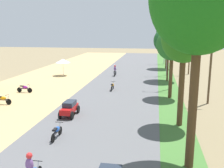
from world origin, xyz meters
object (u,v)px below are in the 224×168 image
(median_tree_fifth, at_px, (167,31))
(streetlamp_mid, at_px, (168,44))
(parked_motorbike_fifth, at_px, (25,88))
(car_sedan_red, at_px, (69,108))
(median_tree_second, at_px, (184,39))
(motorbike_ahead_fourth, at_px, (112,86))
(motorbike_ahead_third, at_px, (57,131))
(streetlamp_near, at_px, (171,52))
(streetlamp_far, at_px, (165,41))
(median_tree_third, at_px, (172,45))
(motorbike_ahead_fifth, at_px, (115,71))
(vendor_umbrella, at_px, (63,61))
(utility_pole_near, at_px, (211,56))
(parked_motorbike_fourth, at_px, (3,99))
(utility_pole_far, at_px, (190,46))
(median_tree_fourth, at_px, (169,41))

(median_tree_fifth, relative_size, streetlamp_mid, 1.07)
(parked_motorbike_fifth, height_order, car_sedan_red, car_sedan_red)
(median_tree_second, bearing_deg, motorbike_ahead_fourth, 123.38)
(motorbike_ahead_third, bearing_deg, parked_motorbike_fifth, 126.05)
(streetlamp_mid, xyz_separation_m, motorbike_ahead_third, (-7.84, -25.21, -4.29))
(streetlamp_near, height_order, streetlamp_far, streetlamp_far)
(motorbike_ahead_fourth, bearing_deg, median_tree_third, -19.66)
(parked_motorbike_fifth, xyz_separation_m, median_tree_fifth, (16.15, 21.13, 6.10))
(motorbike_ahead_fifth, bearing_deg, motorbike_ahead_fourth, -82.89)
(vendor_umbrella, xyz_separation_m, utility_pole_near, (18.86, -12.08, 2.21))
(vendor_umbrella, bearing_deg, motorbike_ahead_third, -70.98)
(median_tree_second, height_order, median_tree_third, median_tree_second)
(streetlamp_far, distance_m, utility_pole_near, 28.70)
(parked_motorbike_fourth, relative_size, utility_pole_far, 0.21)
(median_tree_second, distance_m, utility_pole_far, 23.45)
(median_tree_third, relative_size, car_sedan_red, 3.12)
(median_tree_third, bearing_deg, parked_motorbike_fourth, -161.73)
(car_sedan_red, bearing_deg, median_tree_third, 41.12)
(median_tree_fifth, distance_m, motorbike_ahead_fourth, 20.47)
(motorbike_ahead_fifth, bearing_deg, streetlamp_mid, 14.69)
(parked_motorbike_fourth, bearing_deg, vendor_umbrella, 89.20)
(parked_motorbike_fifth, height_order, median_tree_fifth, median_tree_fifth)
(utility_pole_near, bearing_deg, motorbike_ahead_fifth, 130.37)
(streetlamp_near, bearing_deg, median_tree_fifth, 89.53)
(vendor_umbrella, bearing_deg, motorbike_ahead_fourth, -42.84)
(streetlamp_mid, bearing_deg, utility_pole_far, 26.61)
(median_tree_third, distance_m, motorbike_ahead_fourth, 8.36)
(streetlamp_mid, relative_size, utility_pole_near, 0.97)
(vendor_umbrella, relative_size, streetlamp_far, 0.31)
(vendor_umbrella, height_order, car_sedan_red, vendor_umbrella)
(streetlamp_far, bearing_deg, median_tree_third, -90.34)
(median_tree_third, height_order, motorbike_ahead_third, median_tree_third)
(parked_motorbike_fifth, xyz_separation_m, utility_pole_near, (19.33, -0.99, 3.96))
(median_tree_second, distance_m, utility_pole_near, 7.38)
(streetlamp_near, xyz_separation_m, streetlamp_far, (0.00, 23.23, 0.32))
(vendor_umbrella, height_order, median_tree_fourth, median_tree_fourth)
(motorbike_ahead_fourth, bearing_deg, motorbike_ahead_fifth, 97.11)
(streetlamp_far, bearing_deg, vendor_umbrella, -133.40)
(median_tree_third, xyz_separation_m, car_sedan_red, (-8.33, -7.27, -4.71))
(motorbike_ahead_fifth, bearing_deg, parked_motorbike_fifth, -124.76)
(parked_motorbike_fifth, xyz_separation_m, median_tree_third, (15.85, 0.48, 4.90))
(median_tree_third, relative_size, median_tree_fifth, 0.79)
(motorbike_ahead_third, bearing_deg, motorbike_ahead_fourth, 84.71)
(median_tree_third, bearing_deg, median_tree_second, -87.78)
(streetlamp_near, distance_m, utility_pole_near, 6.23)
(parked_motorbike_fifth, xyz_separation_m, median_tree_fourth, (15.92, 9.51, 4.93))
(parked_motorbike_fourth, distance_m, parked_motorbike_fifth, 4.68)
(median_tree_fourth, height_order, streetlamp_mid, streetlamp_mid)
(median_tree_fifth, bearing_deg, median_tree_fourth, -91.10)
(median_tree_fifth, height_order, motorbike_ahead_third, median_tree_fifth)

